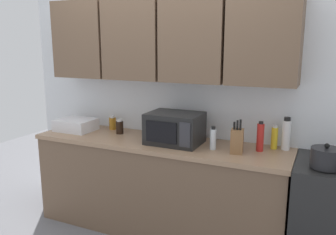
{
  "coord_description": "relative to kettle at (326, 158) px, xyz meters",
  "views": [
    {
      "loc": [
        1.39,
        -3.07,
        1.78
      ],
      "look_at": [
        0.08,
        -0.25,
        1.12
      ],
      "focal_mm": 36.84,
      "sensor_mm": 36.0,
      "label": 1
    }
  ],
  "objects": [
    {
      "name": "kettle",
      "position": [
        0.0,
        0.0,
        0.0
      ],
      "size": [
        0.21,
        0.21,
        0.18
      ],
      "color": "black",
      "rests_on": "stove_range"
    },
    {
      "name": "bottle_amber_vinegar",
      "position": [
        -2.06,
        0.36,
        -0.02
      ],
      "size": [
        0.07,
        0.07,
        0.15
      ],
      "color": "#AD701E",
      "rests_on": "counter_run"
    },
    {
      "name": "bottle_soy_dark",
      "position": [
        -1.89,
        0.24,
        -0.01
      ],
      "size": [
        0.07,
        0.07,
        0.15
      ],
      "color": "black",
      "rests_on": "counter_run"
    },
    {
      "name": "knife_block",
      "position": [
        -0.67,
        0.1,
        0.02
      ],
      "size": [
        0.12,
        0.13,
        0.29
      ],
      "color": "brown",
      "rests_on": "counter_run"
    },
    {
      "name": "bottle_clear_tall",
      "position": [
        -0.88,
        0.12,
        0.01
      ],
      "size": [
        0.05,
        0.05,
        0.2
      ],
      "color": "silver",
      "rests_on": "counter_run"
    },
    {
      "name": "bottle_white_jar",
      "position": [
        -0.31,
        0.37,
        0.05
      ],
      "size": [
        0.07,
        0.07,
        0.28
      ],
      "color": "white",
      "rests_on": "counter_run"
    },
    {
      "name": "bottle_red_sauce",
      "position": [
        -0.51,
        0.24,
        0.04
      ],
      "size": [
        0.06,
        0.06,
        0.26
      ],
      "color": "red",
      "rests_on": "counter_run"
    },
    {
      "name": "counter_run",
      "position": [
        -1.43,
        0.16,
        -0.53
      ],
      "size": [
        2.42,
        0.63,
        0.9
      ],
      "color": "brown",
      "rests_on": "ground_plane"
    },
    {
      "name": "dish_rack",
      "position": [
        -2.38,
        0.16,
        -0.02
      ],
      "size": [
        0.38,
        0.3,
        0.12
      ],
      "primitive_type": "cube",
      "color": "silver",
      "rests_on": "counter_run"
    },
    {
      "name": "bottle_yellow_mustard",
      "position": [
        -0.41,
        0.36,
        0.02
      ],
      "size": [
        0.06,
        0.06,
        0.21
      ],
      "color": "gold",
      "rests_on": "counter_run"
    },
    {
      "name": "microwave",
      "position": [
        -1.25,
        0.15,
        0.06
      ],
      "size": [
        0.48,
        0.37,
        0.28
      ],
      "color": "black",
      "rests_on": "counter_run"
    },
    {
      "name": "wall_back_with_cabinets",
      "position": [
        -1.43,
        0.39,
        0.59
      ],
      "size": [
        3.29,
        0.38,
        2.6
      ],
      "color": "white",
      "rests_on": "ground_plane"
    }
  ]
}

